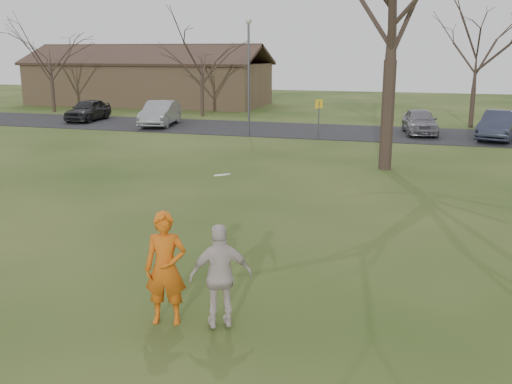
{
  "coord_description": "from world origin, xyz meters",
  "views": [
    {
      "loc": [
        3.55,
        -7.77,
        4.52
      ],
      "look_at": [
        0.0,
        4.0,
        1.5
      ],
      "focal_mm": 40.26,
      "sensor_mm": 36.0,
      "label": 1
    }
  ],
  "objects_px": {
    "building": "(149,82)",
    "car_1": "(160,113)",
    "car_0": "(88,110)",
    "catching_play": "(221,276)",
    "player_defender": "(166,268)",
    "lamp_post": "(249,62)",
    "car_4": "(420,121)",
    "car_5": "(500,125)"
  },
  "relations": [
    {
      "from": "building",
      "to": "car_1",
      "type": "bearing_deg",
      "value": -60.51
    },
    {
      "from": "car_0",
      "to": "building",
      "type": "height_order",
      "value": "building"
    },
    {
      "from": "catching_play",
      "to": "building",
      "type": "bearing_deg",
      "value": 118.61
    },
    {
      "from": "player_defender",
      "to": "catching_play",
      "type": "bearing_deg",
      "value": -10.7
    },
    {
      "from": "player_defender",
      "to": "lamp_post",
      "type": "distance_m",
      "value": 22.93
    },
    {
      "from": "player_defender",
      "to": "building",
      "type": "xyz_separation_m",
      "value": [
        -19.49,
        37.56,
        0.95
      ]
    },
    {
      "from": "car_4",
      "to": "catching_play",
      "type": "relative_size",
      "value": 1.6
    },
    {
      "from": "car_5",
      "to": "catching_play",
      "type": "bearing_deg",
      "value": -90.14
    },
    {
      "from": "catching_play",
      "to": "lamp_post",
      "type": "height_order",
      "value": "lamp_post"
    },
    {
      "from": "player_defender",
      "to": "car_1",
      "type": "relative_size",
      "value": 0.42
    },
    {
      "from": "car_0",
      "to": "lamp_post",
      "type": "bearing_deg",
      "value": -19.32
    },
    {
      "from": "catching_play",
      "to": "building",
      "type": "height_order",
      "value": "building"
    },
    {
      "from": "car_4",
      "to": "car_5",
      "type": "xyz_separation_m",
      "value": [
        4.04,
        -0.91,
        0.04
      ]
    },
    {
      "from": "car_5",
      "to": "lamp_post",
      "type": "distance_m",
      "value": 13.62
    },
    {
      "from": "car_5",
      "to": "building",
      "type": "bearing_deg",
      "value": 168.78
    },
    {
      "from": "player_defender",
      "to": "lamp_post",
      "type": "height_order",
      "value": "lamp_post"
    },
    {
      "from": "car_4",
      "to": "car_5",
      "type": "height_order",
      "value": "car_5"
    },
    {
      "from": "car_0",
      "to": "car_5",
      "type": "distance_m",
      "value": 25.25
    },
    {
      "from": "car_0",
      "to": "car_1",
      "type": "height_order",
      "value": "car_1"
    },
    {
      "from": "car_0",
      "to": "car_1",
      "type": "xyz_separation_m",
      "value": [
        5.74,
        -0.99,
        0.05
      ]
    },
    {
      "from": "car_1",
      "to": "catching_play",
      "type": "bearing_deg",
      "value": -72.57
    },
    {
      "from": "building",
      "to": "car_5",
      "type": "bearing_deg",
      "value": -26.63
    },
    {
      "from": "building",
      "to": "car_4",
      "type": "bearing_deg",
      "value": -28.8
    },
    {
      "from": "player_defender",
      "to": "car_5",
      "type": "relative_size",
      "value": 0.43
    },
    {
      "from": "car_0",
      "to": "car_4",
      "type": "xyz_separation_m",
      "value": [
        21.19,
        -0.19,
        -0.0
      ]
    },
    {
      "from": "catching_play",
      "to": "player_defender",
      "type": "bearing_deg",
      "value": -176.67
    },
    {
      "from": "lamp_post",
      "to": "car_4",
      "type": "bearing_deg",
      "value": 17.26
    },
    {
      "from": "car_0",
      "to": "car_1",
      "type": "bearing_deg",
      "value": -15.16
    },
    {
      "from": "building",
      "to": "lamp_post",
      "type": "bearing_deg",
      "value": -47.91
    },
    {
      "from": "lamp_post",
      "to": "building",
      "type": "bearing_deg",
      "value": 132.09
    },
    {
      "from": "car_1",
      "to": "building",
      "type": "height_order",
      "value": "building"
    },
    {
      "from": "building",
      "to": "lamp_post",
      "type": "xyz_separation_m",
      "value": [
        14.0,
        -15.5,
        2.04
      ]
    },
    {
      "from": "player_defender",
      "to": "car_1",
      "type": "xyz_separation_m",
      "value": [
        -11.86,
        24.08,
        -0.18
      ]
    },
    {
      "from": "car_0",
      "to": "building",
      "type": "distance_m",
      "value": 12.69
    },
    {
      "from": "car_1",
      "to": "car_4",
      "type": "bearing_deg",
      "value": -7.72
    },
    {
      "from": "car_5",
      "to": "lamp_post",
      "type": "height_order",
      "value": "lamp_post"
    },
    {
      "from": "player_defender",
      "to": "car_5",
      "type": "height_order",
      "value": "player_defender"
    },
    {
      "from": "car_1",
      "to": "catching_play",
      "type": "distance_m",
      "value": 27.23
    },
    {
      "from": "car_5",
      "to": "car_0",
      "type": "bearing_deg",
      "value": -167.09
    },
    {
      "from": "car_0",
      "to": "car_4",
      "type": "height_order",
      "value": "car_0"
    },
    {
      "from": "car_0",
      "to": "car_4",
      "type": "distance_m",
      "value": 21.19
    },
    {
      "from": "player_defender",
      "to": "car_1",
      "type": "distance_m",
      "value": 26.84
    }
  ]
}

